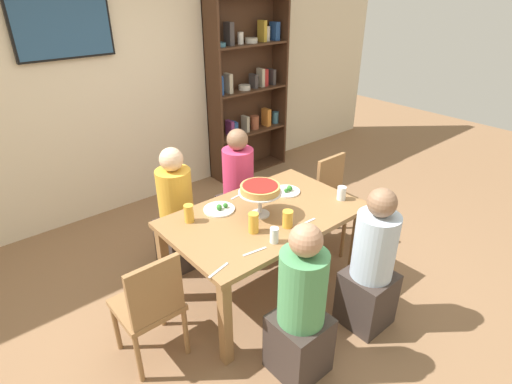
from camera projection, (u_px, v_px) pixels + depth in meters
name	position (u px, v px, depth m)	size (l,w,h in m)	color
ground_plane	(263.00, 287.00, 3.51)	(12.00, 12.00, 0.00)	#846042
rear_partition	(129.00, 80.00, 4.35)	(8.00, 0.12, 2.80)	beige
dining_table	(264.00, 224.00, 3.21)	(1.51, 0.93, 0.74)	olive
bookshelf	(247.00, 88.00, 5.19)	(1.10, 0.30, 2.21)	#422819
television	(63.00, 29.00, 3.68)	(0.88, 0.05, 0.53)	black
diner_far_left	(177.00, 217.00, 3.59)	(0.34, 0.34, 1.15)	#382D28
diner_near_left	(301.00, 314.00, 2.56)	(0.34, 0.34, 1.15)	#382D28
diner_far_right	(239.00, 193.00, 4.00)	(0.34, 0.34, 1.15)	#382D28
diner_near_right	(371.00, 270.00, 2.95)	(0.34, 0.34, 1.15)	#382D28
chair_head_west	(151.00, 304.00, 2.64)	(0.40, 0.40, 0.87)	olive
chair_head_east	(337.00, 197.00, 3.95)	(0.40, 0.40, 0.87)	olive
deep_dish_pizza_stand	(260.00, 190.00, 3.05)	(0.33, 0.33, 0.26)	silver
salad_plate_near_diner	(220.00, 209.00, 3.21)	(0.25, 0.25, 0.06)	white
salad_plate_far_diner	(287.00, 191.00, 3.48)	(0.23, 0.23, 0.06)	white
beer_glass_amber_tall	(189.00, 213.00, 3.03)	(0.07, 0.07, 0.14)	gold
beer_glass_amber_short	(288.00, 219.00, 2.97)	(0.08, 0.08, 0.13)	gold
beer_glass_amber_spare	(253.00, 223.00, 2.90)	(0.08, 0.08, 0.15)	gold
water_glass_clear_near	(342.00, 193.00, 3.35)	(0.07, 0.07, 0.11)	white
water_glass_clear_far	(274.00, 235.00, 2.80)	(0.06, 0.06, 0.11)	white
cutlery_fork_near	(306.00, 222.00, 3.05)	(0.18, 0.02, 0.01)	silver
cutlery_knife_near	(255.00, 251.00, 2.72)	(0.18, 0.02, 0.01)	silver
cutlery_fork_far	(239.00, 195.00, 3.43)	(0.18, 0.02, 0.01)	silver
cutlery_knife_far	(219.00, 270.00, 2.55)	(0.18, 0.02, 0.01)	silver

